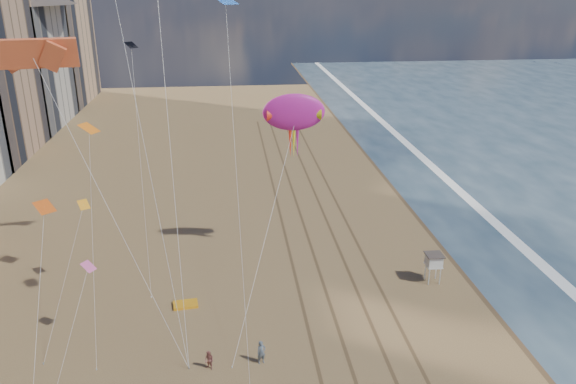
{
  "coord_description": "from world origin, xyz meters",
  "views": [
    {
      "loc": [
        -6.96,
        -17.81,
        26.31
      ],
      "look_at": [
        -2.16,
        26.0,
        9.5
      ],
      "focal_mm": 35.0,
      "sensor_mm": 36.0,
      "label": 1
    }
  ],
  "objects_px": {
    "kite_flyer_a": "(261,352)",
    "kite_flyer_b": "(209,360)",
    "lifeguard_stand": "(434,261)",
    "grounded_kite": "(186,304)",
    "show_kite": "(294,113)"
  },
  "relations": [
    {
      "from": "show_kite",
      "to": "kite_flyer_b",
      "type": "relative_size",
      "value": 14.95
    },
    {
      "from": "lifeguard_stand",
      "to": "show_kite",
      "type": "height_order",
      "value": "show_kite"
    },
    {
      "from": "show_kite",
      "to": "kite_flyer_b",
      "type": "height_order",
      "value": "show_kite"
    },
    {
      "from": "grounded_kite",
      "to": "kite_flyer_b",
      "type": "xyz_separation_m",
      "value": [
        2.23,
        -8.67,
        0.63
      ]
    },
    {
      "from": "lifeguard_stand",
      "to": "kite_flyer_a",
      "type": "relative_size",
      "value": 1.54
    },
    {
      "from": "grounded_kite",
      "to": "show_kite",
      "type": "distance_m",
      "value": 19.56
    },
    {
      "from": "lifeguard_stand",
      "to": "kite_flyer_a",
      "type": "xyz_separation_m",
      "value": [
        -16.48,
        -10.03,
        -1.26
      ]
    },
    {
      "from": "kite_flyer_a",
      "to": "kite_flyer_b",
      "type": "bearing_deg",
      "value": 164.81
    },
    {
      "from": "grounded_kite",
      "to": "show_kite",
      "type": "bearing_deg",
      "value": 30.2
    },
    {
      "from": "lifeguard_stand",
      "to": "kite_flyer_b",
      "type": "distance_m",
      "value": 22.77
    },
    {
      "from": "kite_flyer_a",
      "to": "kite_flyer_b",
      "type": "distance_m",
      "value": 3.78
    },
    {
      "from": "lifeguard_stand",
      "to": "show_kite",
      "type": "distance_m",
      "value": 18.64
    },
    {
      "from": "kite_flyer_a",
      "to": "kite_flyer_b",
      "type": "height_order",
      "value": "kite_flyer_a"
    },
    {
      "from": "lifeguard_stand",
      "to": "show_kite",
      "type": "relative_size",
      "value": 0.13
    },
    {
      "from": "kite_flyer_b",
      "to": "show_kite",
      "type": "bearing_deg",
      "value": 101.85
    }
  ]
}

